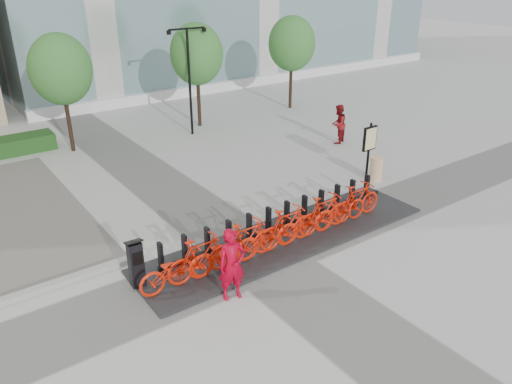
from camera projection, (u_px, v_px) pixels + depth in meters
ground at (258, 256)px, 14.24m from camera, size 120.00×120.00×0.00m
tree_1 at (60, 69)px, 20.79m from camera, size 2.60×2.60×5.10m
tree_2 at (197, 54)px, 24.25m from camera, size 2.60×2.60×5.10m
tree_3 at (292, 44)px, 27.44m from camera, size 2.60×2.60×5.10m
streetlamp at (189, 69)px, 23.17m from camera, size 2.00×0.20×5.00m
dock_pad at (287, 238)px, 15.14m from camera, size 9.60×2.40×0.08m
dock_rail_posts at (279, 218)px, 15.33m from camera, size 8.02×0.50×0.85m
bike_0 at (176, 269)px, 12.57m from camera, size 2.04×0.71×1.07m
bike_1 at (201, 258)px, 12.93m from camera, size 1.98×0.56×1.19m
bike_2 at (224, 251)px, 13.33m from camera, size 2.04×0.71×1.07m
bike_3 at (246, 241)px, 13.69m from camera, size 1.98×0.56×1.19m
bike_4 at (267, 235)px, 14.10m from camera, size 2.04×0.71×1.07m
bike_5 at (287, 226)px, 14.46m from camera, size 1.98×0.56×1.19m
bike_6 at (306, 221)px, 14.86m from camera, size 2.04×0.71×1.07m
bike_7 at (324, 213)px, 15.22m from camera, size 1.98×0.56×1.19m
bike_8 at (341, 209)px, 15.63m from camera, size 2.04×0.71×1.07m
bike_9 at (357, 201)px, 15.99m from camera, size 1.98×0.56×1.19m
kiosk at (136, 263)px, 12.58m from camera, size 0.44×0.38×1.37m
worker_red at (232, 265)px, 12.12m from camera, size 0.78×0.60×1.90m
pedestrian at (338, 124)px, 22.89m from camera, size 1.09×1.00×1.81m
construction_barrel at (376, 169)px, 19.04m from camera, size 0.60×0.60×0.94m
map_sign at (370, 141)px, 19.26m from camera, size 0.69×0.14×2.09m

